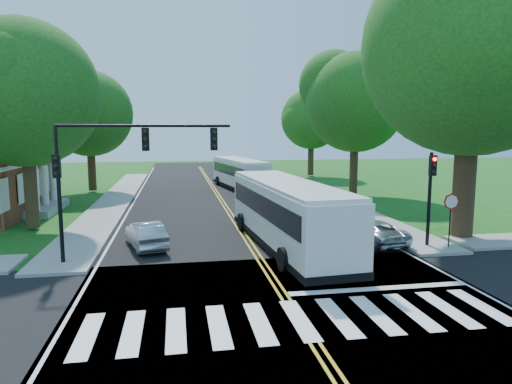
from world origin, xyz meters
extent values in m
plane|color=#164F13|center=(0.00, 0.00, 0.00)|extent=(140.00, 140.00, 0.00)
cube|color=black|center=(0.00, 18.00, 0.01)|extent=(14.00, 96.00, 0.01)
cube|color=black|center=(0.00, 0.00, 0.01)|extent=(60.00, 12.00, 0.01)
cube|color=gold|center=(0.00, 22.00, 0.01)|extent=(0.36, 70.00, 0.01)
cube|color=silver|center=(-6.80, 22.00, 0.01)|extent=(0.12, 70.00, 0.01)
cube|color=silver|center=(6.80, 22.00, 0.01)|extent=(0.12, 70.00, 0.01)
cube|color=silver|center=(0.00, -0.50, 0.02)|extent=(12.60, 3.00, 0.01)
cube|color=silver|center=(3.50, 1.60, 0.02)|extent=(6.60, 0.40, 0.01)
cube|color=gray|center=(-8.30, 25.00, 0.07)|extent=(2.60, 40.00, 0.15)
cube|color=gray|center=(8.30, 25.00, 0.07)|extent=(2.60, 40.00, 0.15)
cylinder|color=#352515|center=(11.00, 8.00, 3.15)|extent=(1.10, 1.10, 6.00)
sphere|color=#307723|center=(11.00, 8.00, 9.66)|extent=(10.80, 10.80, 10.80)
cylinder|color=#352515|center=(-11.50, 14.00, 2.55)|extent=(0.70, 0.70, 4.80)
sphere|color=#307723|center=(-11.50, 14.00, 7.55)|extent=(8.00, 8.00, 8.00)
cylinder|color=#352515|center=(-11.00, 30.00, 2.35)|extent=(0.70, 0.70, 4.40)
sphere|color=#307723|center=(-11.00, 30.00, 7.02)|extent=(7.60, 7.60, 7.60)
cylinder|color=#352515|center=(11.50, 24.00, 2.65)|extent=(0.70, 0.70, 5.00)
sphere|color=#307723|center=(11.50, 24.00, 7.88)|extent=(8.40, 8.40, 8.40)
cylinder|color=#352515|center=(12.50, 40.00, 2.35)|extent=(0.70, 0.70, 4.40)
sphere|color=#307723|center=(12.50, 40.00, 6.89)|extent=(7.20, 7.20, 7.20)
cube|color=silver|center=(-12.40, 20.00, 4.40)|extent=(1.40, 6.00, 0.45)
cube|color=gray|center=(-12.40, 20.00, 0.25)|extent=(1.80, 6.00, 0.50)
cylinder|color=silver|center=(-12.40, 17.80, 2.10)|extent=(0.50, 0.50, 4.20)
cylinder|color=silver|center=(-12.40, 20.00, 2.10)|extent=(0.50, 0.50, 4.20)
cylinder|color=silver|center=(-12.40, 22.20, 2.10)|extent=(0.50, 0.50, 4.20)
cylinder|color=black|center=(-8.20, 6.50, 2.45)|extent=(0.16, 0.16, 4.60)
cube|color=black|center=(-8.20, 6.35, 4.15)|extent=(0.30, 0.22, 0.95)
sphere|color=black|center=(-8.20, 6.21, 4.45)|extent=(0.18, 0.18, 0.18)
cylinder|color=black|center=(-4.70, 6.50, 5.75)|extent=(7.00, 0.12, 0.12)
cube|color=black|center=(-4.70, 6.35, 5.20)|extent=(0.30, 0.22, 0.95)
cube|color=black|center=(-1.90, 6.35, 5.20)|extent=(0.30, 0.22, 0.95)
cylinder|color=black|center=(8.20, 6.50, 2.35)|extent=(0.16, 0.16, 4.40)
cube|color=black|center=(8.20, 6.35, 3.95)|extent=(0.30, 0.22, 0.95)
sphere|color=#FF0A05|center=(8.20, 6.21, 4.25)|extent=(0.18, 0.18, 0.18)
cylinder|color=black|center=(9.00, 6.00, 1.25)|extent=(0.06, 0.06, 2.20)
cylinder|color=#A50A07|center=(9.00, 5.97, 2.30)|extent=(0.76, 0.04, 0.76)
cube|color=silver|center=(1.66, 7.86, 1.59)|extent=(3.50, 12.18, 2.80)
cube|color=black|center=(1.66, 7.86, 2.10)|extent=(3.51, 11.35, 0.97)
cube|color=black|center=(1.20, 13.90, 1.95)|extent=(2.49, 0.29, 1.63)
cube|color=orange|center=(1.20, 13.90, 2.86)|extent=(1.73, 0.23, 0.33)
cube|color=black|center=(1.66, 7.86, 0.35)|extent=(3.56, 12.29, 0.31)
cube|color=silver|center=(1.66, 7.86, 3.05)|extent=(3.42, 11.82, 0.22)
cylinder|color=black|center=(2.68, 11.92, 0.50)|extent=(0.40, 1.00, 0.98)
cylinder|color=black|center=(0.04, 11.72, 0.50)|extent=(0.40, 1.00, 0.98)
cylinder|color=black|center=(3.26, 4.30, 0.50)|extent=(0.40, 1.00, 0.98)
cylinder|color=black|center=(0.62, 4.10, 0.50)|extent=(0.40, 1.00, 0.98)
cube|color=silver|center=(2.40, 29.74, 1.43)|extent=(4.09, 11.03, 2.52)
cube|color=black|center=(2.40, 29.74, 1.89)|extent=(4.03, 10.30, 0.87)
cube|color=black|center=(1.50, 35.11, 1.75)|extent=(2.23, 0.47, 1.46)
cube|color=orange|center=(1.50, 35.11, 2.57)|extent=(1.55, 0.36, 0.29)
cube|color=black|center=(2.40, 29.74, 0.31)|extent=(4.15, 11.14, 0.27)
cube|color=silver|center=(2.40, 29.74, 2.74)|extent=(3.99, 10.71, 0.20)
cylinder|color=black|center=(2.98, 33.45, 0.45)|extent=(0.43, 0.91, 0.88)
cylinder|color=black|center=(0.64, 33.06, 0.45)|extent=(0.43, 0.91, 0.88)
cylinder|color=black|center=(4.12, 26.68, 0.45)|extent=(0.43, 0.91, 0.88)
cylinder|color=black|center=(1.77, 26.29, 0.45)|extent=(0.43, 0.91, 0.88)
imported|color=#ACAFB3|center=(-4.97, 8.78, 0.65)|extent=(2.29, 4.06, 1.27)
imported|color=silver|center=(5.86, 7.75, 0.61)|extent=(2.82, 4.60, 1.19)
imported|color=black|center=(4.92, 21.44, 0.71)|extent=(2.18, 4.92, 1.40)
camera|label=1|loc=(-3.48, -12.94, 5.59)|focal=32.00mm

